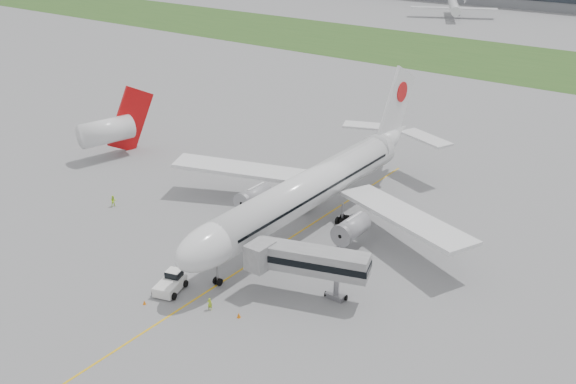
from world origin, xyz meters
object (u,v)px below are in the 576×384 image
Objects in this scene: ground_crew_near at (210,304)px; neighbor_aircraft at (110,130)px; jet_bridge at (305,260)px; airliner at (315,185)px; pushback_tug at (171,282)px.

ground_crew_near is 52.02m from neighbor_aircraft.
neighbor_aircraft is at bearing -49.49° from ground_crew_near.
neighbor_aircraft is at bearing 145.05° from jet_bridge.
jet_bridge is 8.67× the size of ground_crew_near.
airliner is 35.93× the size of ground_crew_near.
pushback_tug is at bearing -18.35° from neighbor_aircraft.
pushback_tug is (-3.56, -23.82, -4.69)m from airliner.
pushback_tug is 3.08× the size of ground_crew_near.
airliner is 18.32m from jet_bridge.
airliner reaches higher than ground_crew_near.
jet_bridge is at bearing 15.12° from pushback_tug.
airliner is at bearing 12.69° from neighbor_aircraft.
airliner reaches higher than pushback_tug.
neighbor_aircraft reaches higher than pushback_tug.
neighbor_aircraft is at bearing 179.83° from airliner.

